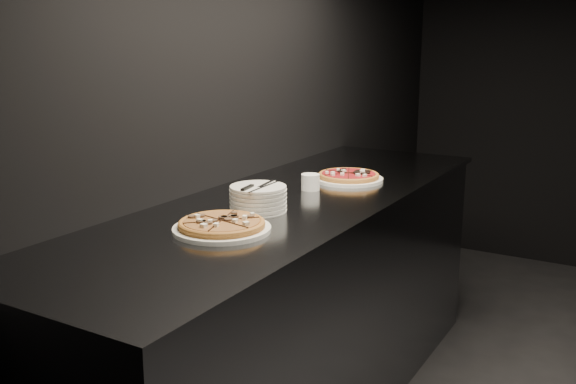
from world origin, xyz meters
The scene contains 7 objects.
wall_left centered at (-2.50, 0.00, 1.40)m, with size 0.02×5.00×2.80m, color black.
counter centered at (-2.13, 0.00, 0.46)m, with size 0.74×2.44×0.92m.
pizza_mushroom centered at (-2.10, -0.49, 0.94)m, with size 0.33×0.33×0.04m.
pizza_tomato centered at (-2.07, 0.39, 0.94)m, with size 0.30×0.30×0.03m.
plate_stack centered at (-2.14, -0.22, 0.97)m, with size 0.20×0.20×0.09m.
cutlery centered at (-2.13, -0.24, 1.01)m, with size 0.07×0.22×0.01m.
ramekin centered at (-2.13, 0.15, 0.95)m, with size 0.07×0.07×0.07m.
Camera 1 is at (-0.92, -2.08, 1.52)m, focal length 40.00 mm.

